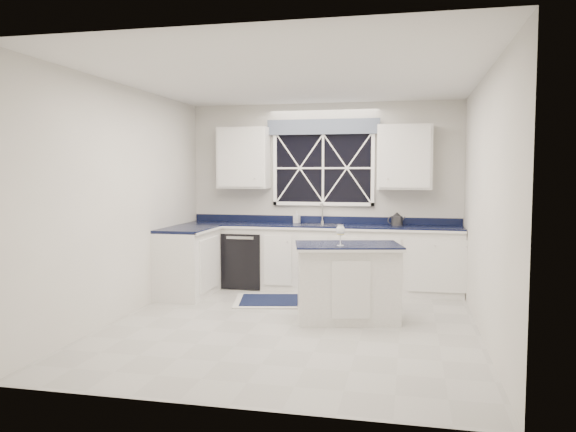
% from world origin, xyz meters
% --- Properties ---
extents(ground, '(4.50, 4.50, 0.00)m').
position_xyz_m(ground, '(0.00, 0.00, 0.00)').
color(ground, '#A3A49F').
rests_on(ground, ground).
extents(back_wall, '(4.00, 0.10, 2.70)m').
position_xyz_m(back_wall, '(0.00, 2.25, 1.35)').
color(back_wall, silver).
rests_on(back_wall, ground).
extents(base_cabinets, '(3.99, 1.60, 0.90)m').
position_xyz_m(base_cabinets, '(-0.33, 1.78, 0.45)').
color(base_cabinets, silver).
rests_on(base_cabinets, ground).
extents(countertop, '(3.98, 0.64, 0.04)m').
position_xyz_m(countertop, '(0.00, 1.95, 0.92)').
color(countertop, black).
rests_on(countertop, base_cabinets).
extents(dishwasher, '(0.60, 0.58, 0.82)m').
position_xyz_m(dishwasher, '(-1.10, 1.95, 0.41)').
color(dishwasher, black).
rests_on(dishwasher, ground).
extents(window, '(1.65, 0.09, 1.26)m').
position_xyz_m(window, '(0.00, 2.20, 1.83)').
color(window, black).
rests_on(window, ground).
extents(upper_cabinets, '(3.10, 0.34, 0.90)m').
position_xyz_m(upper_cabinets, '(0.00, 2.08, 1.90)').
color(upper_cabinets, silver).
rests_on(upper_cabinets, ground).
extents(faucet, '(0.05, 0.20, 0.30)m').
position_xyz_m(faucet, '(0.00, 2.14, 1.10)').
color(faucet, '#B0B0B2').
rests_on(faucet, countertop).
extents(island, '(1.30, 0.95, 0.88)m').
position_xyz_m(island, '(0.57, 0.35, 0.44)').
color(island, silver).
rests_on(island, ground).
extents(rug, '(1.54, 1.11, 0.02)m').
position_xyz_m(rug, '(-0.28, 1.11, 0.01)').
color(rug, '#B7B7B2').
rests_on(rug, ground).
extents(kettle, '(0.25, 0.21, 0.19)m').
position_xyz_m(kettle, '(1.08, 2.06, 1.03)').
color(kettle, '#313133').
rests_on(kettle, countertop).
extents(wine_glass, '(0.10, 0.10, 0.23)m').
position_xyz_m(wine_glass, '(0.51, 0.18, 1.04)').
color(wine_glass, silver).
rests_on(wine_glass, island).
extents(soap_bottle, '(0.10, 0.10, 0.18)m').
position_xyz_m(soap_bottle, '(-0.39, 2.17, 1.03)').
color(soap_bottle, silver).
rests_on(soap_bottle, countertop).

